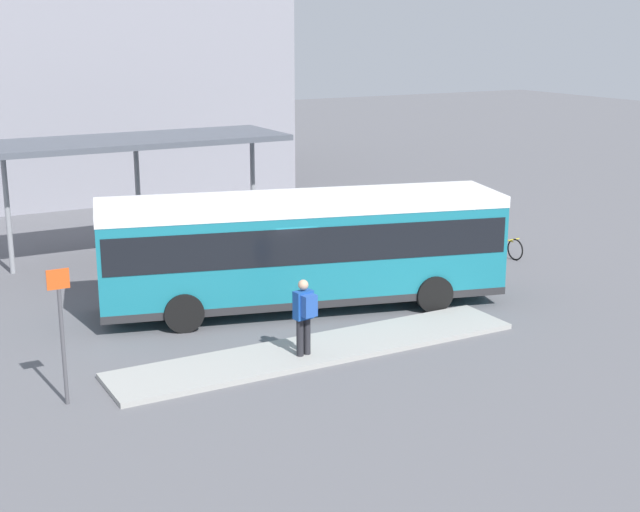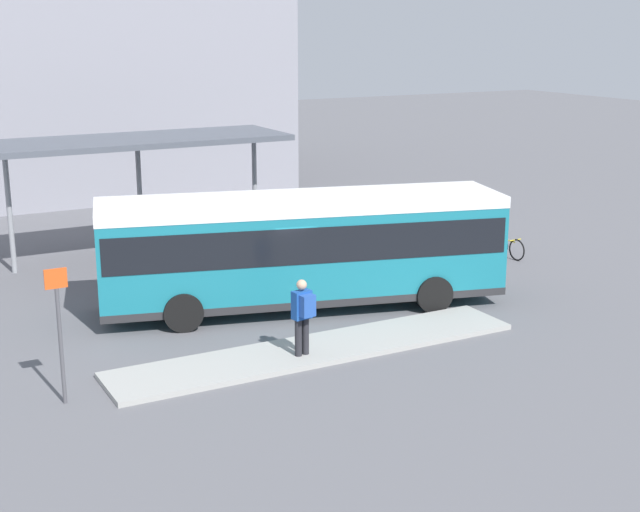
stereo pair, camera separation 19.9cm
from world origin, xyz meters
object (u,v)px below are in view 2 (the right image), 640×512
object	(u,v)px
pedestrian_waiting	(303,313)
platform_sign	(60,330)
bicycle_yellow	(507,247)
bicycle_black	(492,241)
city_bus	(303,243)
bicycle_white	(475,236)

from	to	relation	value
pedestrian_waiting	platform_sign	size ratio (longest dim) A/B	0.63
pedestrian_waiting	platform_sign	distance (m)	5.30
bicycle_yellow	bicycle_black	bearing A→B (deg)	172.64
city_bus	platform_sign	bearing A→B (deg)	-140.18
pedestrian_waiting	platform_sign	bearing A→B (deg)	80.03
city_bus	platform_sign	world-z (taller)	city_bus
bicycle_black	bicycle_yellow	bearing A→B (deg)	175.64
city_bus	bicycle_yellow	distance (m)	8.51
bicycle_yellow	bicycle_white	size ratio (longest dim) A/B	0.95
bicycle_white	platform_sign	world-z (taller)	platform_sign
city_bus	bicycle_yellow	xyz separation A→B (m)	(8.24, 1.56, -1.41)
pedestrian_waiting	bicycle_black	bearing A→B (deg)	-67.87
bicycle_black	platform_sign	xyz separation A→B (m)	(-15.36, -5.67, 1.20)
bicycle_white	bicycle_yellow	bearing A→B (deg)	5.14
platform_sign	bicycle_black	bearing A→B (deg)	20.24
pedestrian_waiting	bicycle_black	world-z (taller)	pedestrian_waiting
bicycle_black	bicycle_white	xyz separation A→B (m)	(-0.08, 0.82, 0.02)
bicycle_yellow	pedestrian_waiting	bearing A→B (deg)	-66.43
pedestrian_waiting	bicycle_white	distance (m)	12.05
bicycle_black	platform_sign	distance (m)	16.42
bicycle_yellow	platform_sign	distance (m)	16.09
bicycle_yellow	platform_sign	xyz separation A→B (m)	(-15.30, -4.84, 1.20)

